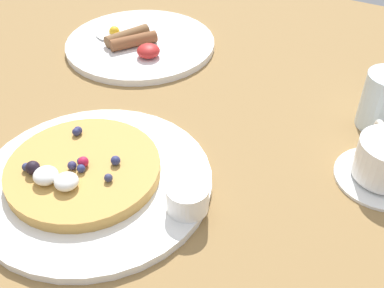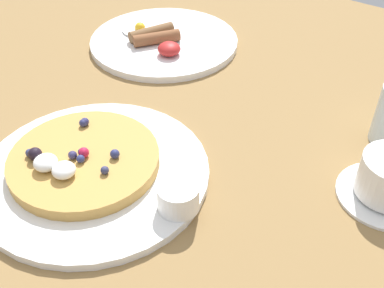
{
  "view_description": "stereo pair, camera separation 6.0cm",
  "coord_description": "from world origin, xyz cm",
  "px_view_note": "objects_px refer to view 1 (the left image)",
  "views": [
    {
      "loc": [
        24.07,
        -39.68,
        42.53
      ],
      "look_at": [
        2.01,
        1.03,
        4.0
      ],
      "focal_mm": 43.85,
      "sensor_mm": 36.0,
      "label": 1
    },
    {
      "loc": [
        29.14,
        -36.49,
        42.53
      ],
      "look_at": [
        2.01,
        1.03,
        4.0
      ],
      "focal_mm": 43.85,
      "sensor_mm": 36.0,
      "label": 2
    }
  ],
  "objects_px": {
    "pancake_plate": "(95,181)",
    "syrup_ramekin": "(187,198)",
    "breakfast_plate": "(140,44)",
    "coffee_saucer": "(381,176)"
  },
  "relations": [
    {
      "from": "syrup_ramekin",
      "to": "pancake_plate",
      "type": "bearing_deg",
      "value": -174.72
    },
    {
      "from": "pancake_plate",
      "to": "breakfast_plate",
      "type": "bearing_deg",
      "value": 114.27
    },
    {
      "from": "pancake_plate",
      "to": "syrup_ramekin",
      "type": "bearing_deg",
      "value": 5.28
    },
    {
      "from": "breakfast_plate",
      "to": "syrup_ramekin",
      "type": "bearing_deg",
      "value": -49.22
    },
    {
      "from": "coffee_saucer",
      "to": "pancake_plate",
      "type": "bearing_deg",
      "value": -149.97
    },
    {
      "from": "pancake_plate",
      "to": "coffee_saucer",
      "type": "xyz_separation_m",
      "value": [
        0.32,
        0.19,
        -0.0
      ]
    },
    {
      "from": "syrup_ramekin",
      "to": "coffee_saucer",
      "type": "xyz_separation_m",
      "value": [
        0.19,
        0.17,
        -0.02
      ]
    },
    {
      "from": "breakfast_plate",
      "to": "coffee_saucer",
      "type": "distance_m",
      "value": 0.5
    },
    {
      "from": "breakfast_plate",
      "to": "coffee_saucer",
      "type": "bearing_deg",
      "value": -17.84
    },
    {
      "from": "syrup_ramekin",
      "to": "coffee_saucer",
      "type": "relative_size",
      "value": 0.42
    }
  ]
}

